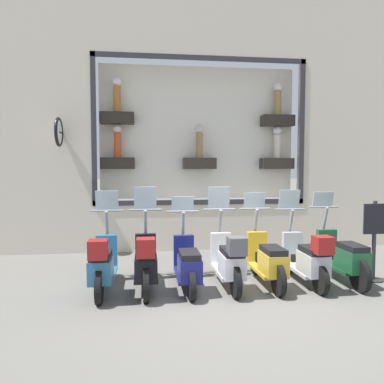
# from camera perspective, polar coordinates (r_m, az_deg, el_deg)

# --- Properties ---
(ground_plane) EXTENTS (120.00, 120.00, 0.00)m
(ground_plane) POSITION_cam_1_polar(r_m,az_deg,el_deg) (6.25, 6.27, -15.54)
(ground_plane) COLOR #66635E
(building_facade) EXTENTS (1.25, 36.00, 9.11)m
(building_facade) POSITION_cam_1_polar(r_m,az_deg,el_deg) (9.78, 1.27, 19.01)
(building_facade) COLOR beige
(building_facade) RESTS_ON ground_plane
(scooter_green_0) EXTENTS (1.81, 0.61, 1.58)m
(scooter_green_0) POSITION_cam_1_polar(r_m,az_deg,el_deg) (7.32, 22.07, -9.28)
(scooter_green_0) COLOR black
(scooter_green_0) RESTS_ON ground_plane
(scooter_silver_1) EXTENTS (1.80, 0.60, 1.63)m
(scooter_silver_1) POSITION_cam_1_polar(r_m,az_deg,el_deg) (6.95, 17.21, -9.71)
(scooter_silver_1) COLOR black
(scooter_silver_1) RESTS_ON ground_plane
(scooter_yellow_2) EXTENTS (1.80, 0.60, 1.58)m
(scooter_yellow_2) POSITION_cam_1_polar(r_m,az_deg,el_deg) (6.76, 11.44, -10.25)
(scooter_yellow_2) COLOR black
(scooter_yellow_2) RESTS_ON ground_plane
(scooter_white_3) EXTENTS (1.80, 0.61, 1.70)m
(scooter_white_3) POSITION_cam_1_polar(r_m,az_deg,el_deg) (6.51, 5.64, -10.34)
(scooter_white_3) COLOR black
(scooter_white_3) RESTS_ON ground_plane
(scooter_navy_4) EXTENTS (1.79, 0.60, 1.52)m
(scooter_navy_4) POSITION_cam_1_polar(r_m,az_deg,el_deg) (6.46, -0.68, -11.05)
(scooter_navy_4) COLOR black
(scooter_navy_4) RESTS_ON ground_plane
(scooter_black_5) EXTENTS (1.81, 0.60, 1.71)m
(scooter_black_5) POSITION_cam_1_polar(r_m,az_deg,el_deg) (6.35, -7.05, -10.64)
(scooter_black_5) COLOR black
(scooter_black_5) RESTS_ON ground_plane
(scooter_teal_6) EXTENTS (1.81, 0.61, 1.64)m
(scooter_teal_6) POSITION_cam_1_polar(r_m,az_deg,el_deg) (6.39, -13.48, -10.69)
(scooter_teal_6) COLOR black
(scooter_teal_6) RESTS_ON ground_plane
(shop_sign_post) EXTENTS (0.36, 0.45, 1.46)m
(shop_sign_post) POSITION_cam_1_polar(r_m,az_deg,el_deg) (7.60, 26.03, -6.39)
(shop_sign_post) COLOR #232326
(shop_sign_post) RESTS_ON ground_plane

